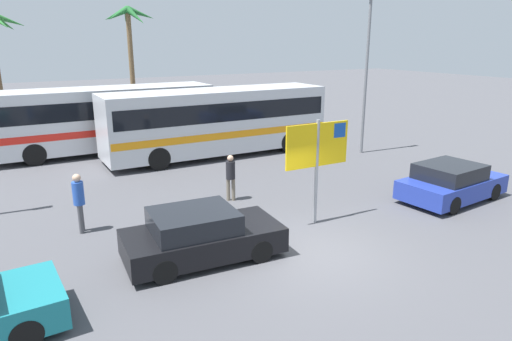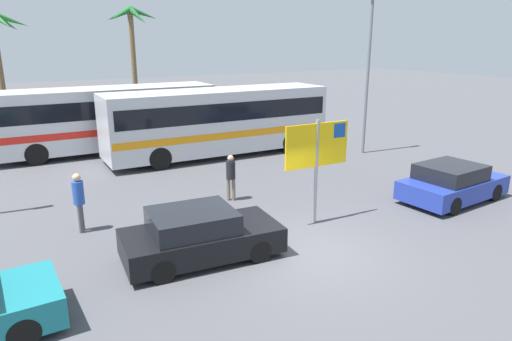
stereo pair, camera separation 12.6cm
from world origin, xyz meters
TOP-DOWN VIEW (x-y plane):
  - ground at (0.00, 0.00)m, footprint 120.00×120.00m
  - bus_front_coach at (2.41, 11.02)m, footprint 10.83×2.69m
  - bus_rear_coach at (-2.20, 14.47)m, footprint 10.83×2.69m
  - ferry_sign at (1.40, 1.69)m, footprint 2.20×0.11m
  - car_blue at (6.73, 1.01)m, footprint 4.07×2.23m
  - car_black at (-2.65, 1.17)m, footprint 4.11×2.15m
  - pedestrian_near_sign at (-5.03, 4.45)m, footprint 0.32×0.32m
  - pedestrian_crossing_lot at (0.01, 4.77)m, footprint 0.32×0.32m
  - lamp_post_left_side at (8.85, 7.90)m, footprint 0.56×0.20m
  - palm_tree_seaside at (1.33, 22.00)m, footprint 3.34×3.24m

SIDE VIEW (x-z plane):
  - ground at x=0.00m, z-range 0.00..0.00m
  - car_black at x=-2.65m, z-range -0.03..1.30m
  - car_blue at x=6.73m, z-range -0.03..1.30m
  - pedestrian_crossing_lot at x=0.01m, z-range 0.14..1.78m
  - pedestrian_near_sign at x=-5.03m, z-range 0.16..1.94m
  - bus_front_coach at x=2.41m, z-range 0.20..3.37m
  - bus_rear_coach at x=-2.20m, z-range 0.20..3.37m
  - ferry_sign at x=1.40m, z-range 0.73..3.93m
  - lamp_post_left_side at x=8.85m, z-range 0.33..7.97m
  - palm_tree_seaside at x=1.33m, z-range 2.17..9.71m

